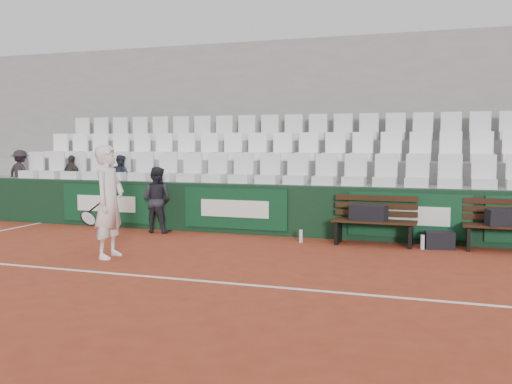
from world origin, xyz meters
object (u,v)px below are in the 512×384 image
sports_bag_left (369,213)px  bench_left (374,233)px  spectator_b (71,157)px  ball_kid (156,200)px  sports_bag_ground (439,240)px  tennis_player (109,202)px  water_bottle_near (301,236)px  water_bottle_far (422,242)px  spectator_a (20,154)px  spectator_c (120,157)px  bench_right (509,239)px  sports_bag_right (505,217)px

sports_bag_left → bench_left: bearing=20.1°
bench_left → spectator_b: 7.39m
ball_kid → sports_bag_ground: bearing=-179.8°
bench_left → tennis_player: size_ratio=0.83×
water_bottle_near → ball_kid: bearing=176.1°
sports_bag_ground → water_bottle_near: (-2.45, -0.19, -0.03)m
sports_bag_ground → tennis_player: size_ratio=0.27×
water_bottle_far → sports_bag_left: bearing=172.1°
sports_bag_ground → spectator_a: bearing=174.2°
sports_bag_ground → spectator_c: size_ratio=0.48×
water_bottle_near → ball_kid: size_ratio=0.18×
tennis_player → spectator_a: 5.98m
tennis_player → sports_bag_ground: bearing=26.5°
tennis_player → spectator_b: spectator_b is taller
spectator_b → bench_right: bearing=-172.6°
ball_kid → sports_bag_right: bearing=-179.4°
bench_left → bench_right: size_ratio=1.00×
sports_bag_ground → spectator_c: spectator_c is taller
bench_left → spectator_a: (-8.69, 1.02, 1.33)m
ball_kid → bench_left: bearing=-179.9°
sports_bag_left → sports_bag_ground: size_ratio=1.34×
water_bottle_near → spectator_b: bearing=168.5°
bench_left → spectator_c: bearing=170.2°
sports_bag_ground → water_bottle_near: 2.45m
ball_kid → spectator_a: bearing=-12.5°
bench_right → water_bottle_near: bearing=-175.7°
sports_bag_left → water_bottle_far: size_ratio=2.57×
water_bottle_far → tennis_player: bearing=-153.8°
ball_kid → water_bottle_near: bearing=176.6°
sports_bag_left → tennis_player: size_ratio=0.36×
bench_right → sports_bag_ground: bench_right is taller
sports_bag_ground → spectator_b: size_ratio=0.48×
bench_right → water_bottle_far: size_ratio=5.92×
spectator_b → sports_bag_ground: bearing=-173.9°
sports_bag_ground → spectator_a: 9.98m
bench_left → tennis_player: bearing=-147.3°
sports_bag_left → spectator_a: bearing=173.0°
bench_right → water_bottle_near: size_ratio=6.25×
bench_left → ball_kid: (-4.43, 0.03, 0.45)m
bench_right → sports_bag_left: sports_bag_left is taller
sports_bag_left → water_bottle_far: bearing=-7.9°
spectator_a → water_bottle_near: bearing=177.7°
water_bottle_near → sports_bag_left: bearing=6.8°
spectator_c → spectator_a: bearing=17.4°
sports_bag_right → tennis_player: (-6.08, -2.55, 0.32)m
sports_bag_right → tennis_player: tennis_player is taller
bench_left → sports_bag_right: (2.18, 0.04, 0.36)m
tennis_player → spectator_b: 4.86m
sports_bag_ground → sports_bag_right: bearing=1.8°
bench_right → ball_kid: 6.70m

